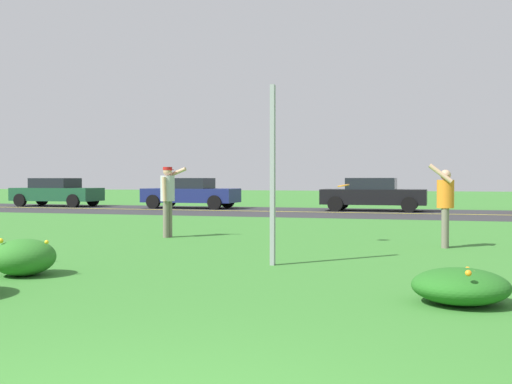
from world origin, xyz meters
name	(u,v)px	position (x,y,z in m)	size (l,w,h in m)	color
ground_plane	(366,240)	(0.00, 11.39, 0.00)	(120.00, 120.00, 0.00)	#387A2D
highway_strip	(399,213)	(0.00, 22.79, 0.00)	(120.00, 7.76, 0.01)	#2D2D30
highway_center_stripe	(399,213)	(0.00, 22.79, 0.01)	(120.00, 0.16, 0.00)	yellow
daylily_clump_mid_right	(461,286)	(1.83, 4.48, 0.20)	(1.08, 1.07, 0.45)	#23661E
daylily_clump_front_center	(24,257)	(-4.15, 4.79, 0.27)	(0.90, 0.92, 0.56)	#2D7526
sign_post_near_path	(273,175)	(-0.99, 6.86, 1.46)	(0.07, 0.10, 2.91)	#93969B
person_thrower_red_cap_gray_shirt	(168,194)	(-4.64, 10.74, 1.03)	(0.58, 0.50, 1.69)	#B2B2B7
person_catcher_orange_shirt	(445,201)	(1.71, 10.31, 0.95)	(0.51, 0.50, 1.71)	orange
frisbee_orange	(343,186)	(-0.43, 10.71, 1.25)	(0.26, 0.26, 0.08)	orange
car_dark_green_leftmost	(57,192)	(-17.32, 24.53, 0.74)	(4.50, 2.00, 1.45)	#194C2D
car_navy_center_left	(190,193)	(-9.87, 24.53, 0.74)	(4.50, 2.00, 1.45)	navy
car_black_center_right	(373,194)	(-1.21, 24.53, 0.74)	(4.50, 2.00, 1.45)	black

